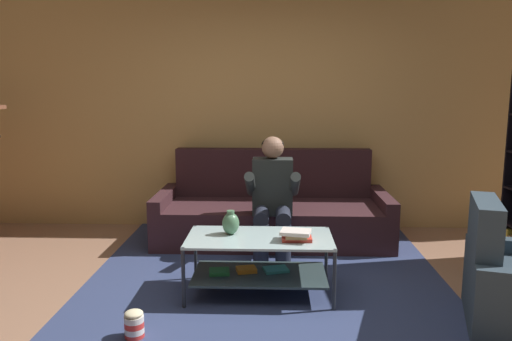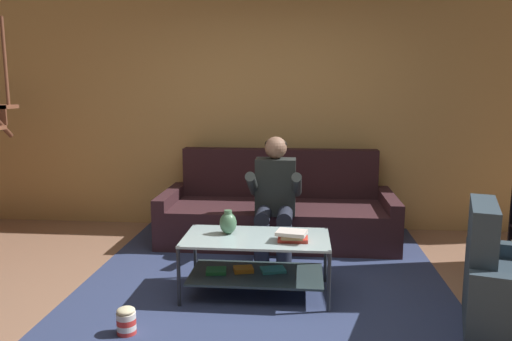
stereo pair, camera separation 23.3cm
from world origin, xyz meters
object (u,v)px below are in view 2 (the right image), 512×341
Objects in this scene: couch at (278,213)px; coffee_table at (255,256)px; person_seated_center at (275,194)px; book_stack at (292,236)px; popcorn_tub at (126,321)px; vase at (228,223)px.

coffee_table is at bearing -94.02° from couch.
book_stack is at bearing -79.03° from person_seated_center.
couch is at bearing 85.98° from coffee_table.
person_seated_center is 4.66× the size of book_stack.
popcorn_tub is (-0.78, -0.73, -0.21)m from coffee_table.
couch is at bearing 90.00° from person_seated_center.
couch is 2.36m from popcorn_tub.
book_stack is at bearing -17.21° from coffee_table.
vase is at bearing 163.61° from book_stack.
vase is 0.53m from book_stack.
vase is at bearing -103.19° from couch.
person_seated_center is 6.00× the size of popcorn_tub.
book_stack is 1.29× the size of popcorn_tub.
popcorn_tub is (-0.89, -1.59, -0.53)m from person_seated_center.
vase reaches higher than book_stack.
vase is at bearing -112.13° from person_seated_center.
coffee_table reaches higher than popcorn_tub.
vase reaches higher than popcorn_tub.
book_stack reaches higher than coffee_table.
vase reaches higher than coffee_table.
coffee_table is 5.90× the size of vase.
vase is (-0.22, 0.06, 0.25)m from coffee_table.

